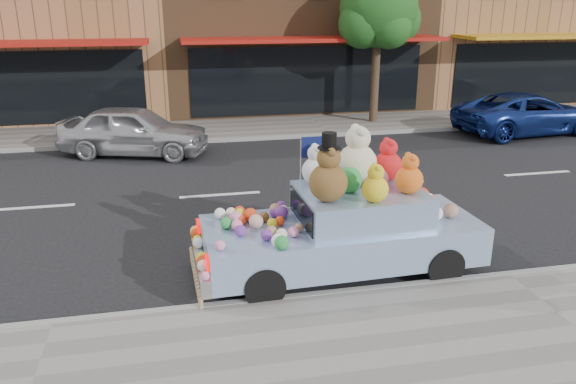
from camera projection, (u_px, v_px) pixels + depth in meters
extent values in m
plane|color=black|center=(388.00, 184.00, 13.38)|extent=(120.00, 120.00, 0.00)
cube|color=gray|center=(573.00, 329.00, 7.34)|extent=(60.00, 3.00, 0.12)
cube|color=gray|center=(318.00, 125.00, 19.37)|extent=(60.00, 3.00, 0.12)
cube|color=gray|center=(508.00, 276.00, 8.72)|extent=(60.00, 0.12, 0.13)
cube|color=gray|center=(330.00, 135.00, 17.98)|extent=(60.00, 0.12, 0.13)
cube|color=#9E6842|center=(29.00, 18.00, 21.40)|extent=(10.00, 8.00, 7.00)
cube|color=black|center=(12.00, 89.00, 18.35)|extent=(8.50, 0.06, 2.40)
cube|color=brown|center=(286.00, 17.00, 23.36)|extent=(10.00, 8.00, 7.00)
cube|color=black|center=(308.00, 80.00, 20.31)|extent=(8.50, 0.06, 2.40)
cube|color=#AB170F|center=(315.00, 39.00, 19.01)|extent=(9.00, 1.80, 0.12)
cube|color=#9E6842|center=(502.00, 16.00, 25.32)|extent=(10.00, 8.00, 7.00)
cube|color=black|center=(552.00, 73.00, 22.27)|extent=(8.50, 0.06, 2.40)
cube|color=#C58B17|center=(574.00, 36.00, 20.97)|extent=(9.00, 1.80, 0.12)
cylinder|color=#38281C|center=(375.00, 79.00, 19.27)|extent=(0.28, 0.28, 3.20)
sphere|color=#164F17|center=(379.00, 8.00, 18.52)|extent=(2.60, 2.60, 2.60)
sphere|color=#164F17|center=(394.00, 20.00, 19.07)|extent=(1.80, 1.80, 1.80)
sphere|color=#164F17|center=(363.00, 24.00, 18.38)|extent=(1.60, 1.60, 1.60)
sphere|color=#164F17|center=(390.00, 27.00, 18.20)|extent=(1.40, 1.40, 1.40)
sphere|color=#164F17|center=(364.00, 17.00, 19.12)|extent=(1.60, 1.60, 1.60)
imported|color=silver|center=(134.00, 131.00, 15.67)|extent=(4.40, 2.81, 1.39)
imported|color=navy|center=(527.00, 113.00, 18.25)|extent=(4.99, 2.75, 1.32)
cylinder|color=black|center=(444.00, 266.00, 8.55)|extent=(0.61, 0.22, 0.60)
cylinder|color=black|center=(401.00, 228.00, 9.98)|extent=(0.61, 0.22, 0.60)
cylinder|color=black|center=(264.00, 287.00, 7.92)|extent=(0.61, 0.22, 0.60)
cylinder|color=black|center=(246.00, 243.00, 9.36)|extent=(0.61, 0.22, 0.60)
cube|color=#95B2DE|center=(341.00, 240.00, 8.87)|extent=(4.35, 1.83, 0.60)
cube|color=#95B2DE|center=(360.00, 205.00, 8.76)|extent=(1.95, 1.56, 0.50)
cube|color=silver|center=(200.00, 263.00, 8.42)|extent=(0.21, 1.78, 0.26)
cube|color=red|center=(208.00, 263.00, 7.70)|extent=(0.07, 0.28, 0.16)
cube|color=red|center=(199.00, 226.00, 8.96)|extent=(0.07, 0.28, 0.16)
cube|color=black|center=(302.00, 210.00, 8.55)|extent=(0.08, 1.30, 0.40)
sphere|color=brown|center=(328.00, 182.00, 8.12)|extent=(0.57, 0.57, 0.57)
sphere|color=brown|center=(329.00, 158.00, 8.00)|extent=(0.35, 0.35, 0.35)
sphere|color=brown|center=(331.00, 152.00, 7.85)|extent=(0.13, 0.13, 0.13)
sphere|color=brown|center=(327.00, 148.00, 8.08)|extent=(0.13, 0.13, 0.13)
cylinder|color=black|center=(329.00, 148.00, 7.95)|extent=(0.34, 0.34, 0.02)
cylinder|color=black|center=(329.00, 140.00, 7.92)|extent=(0.21, 0.21, 0.22)
sphere|color=beige|center=(357.00, 164.00, 8.91)|extent=(0.65, 0.65, 0.65)
sphere|color=beige|center=(358.00, 138.00, 8.78)|extent=(0.40, 0.40, 0.40)
sphere|color=beige|center=(361.00, 132.00, 8.60)|extent=(0.15, 0.15, 0.15)
sphere|color=beige|center=(355.00, 128.00, 8.86)|extent=(0.15, 0.15, 0.15)
sphere|color=#EE5916|center=(409.00, 180.00, 8.48)|extent=(0.43, 0.43, 0.43)
sphere|color=#EE5916|center=(410.00, 162.00, 8.39)|extent=(0.26, 0.26, 0.26)
sphere|color=#EE5916|center=(413.00, 158.00, 8.28)|extent=(0.10, 0.10, 0.10)
sphere|color=#EE5916|center=(408.00, 155.00, 8.45)|extent=(0.10, 0.10, 0.10)
sphere|color=red|center=(388.00, 166.00, 9.11)|extent=(0.47, 0.47, 0.47)
sphere|color=red|center=(389.00, 148.00, 9.01)|extent=(0.29, 0.29, 0.29)
sphere|color=red|center=(391.00, 143.00, 8.88)|extent=(0.11, 0.11, 0.11)
sphere|color=red|center=(387.00, 140.00, 9.07)|extent=(0.11, 0.11, 0.11)
sphere|color=silver|center=(316.00, 171.00, 8.89)|extent=(0.45, 0.45, 0.45)
sphere|color=silver|center=(316.00, 153.00, 8.80)|extent=(0.28, 0.28, 0.28)
sphere|color=silver|center=(318.00, 149.00, 8.68)|extent=(0.11, 0.11, 0.11)
sphere|color=silver|center=(315.00, 146.00, 8.86)|extent=(0.11, 0.11, 0.11)
sphere|color=gold|center=(375.00, 189.00, 8.11)|extent=(0.39, 0.39, 0.39)
sphere|color=gold|center=(376.00, 172.00, 8.03)|extent=(0.24, 0.24, 0.24)
sphere|color=gold|center=(378.00, 169.00, 7.93)|extent=(0.09, 0.09, 0.09)
sphere|color=gold|center=(374.00, 166.00, 8.08)|extent=(0.09, 0.09, 0.09)
sphere|color=#248537|center=(349.00, 180.00, 8.58)|extent=(0.40, 0.40, 0.40)
sphere|color=pink|center=(378.00, 179.00, 8.75)|extent=(0.32, 0.32, 0.32)
sphere|color=pink|center=(237.00, 225.00, 8.43)|extent=(0.17, 0.17, 0.17)
sphere|color=#986B53|center=(275.00, 210.00, 9.01)|extent=(0.20, 0.20, 0.20)
sphere|color=#642B85|center=(266.00, 235.00, 8.08)|extent=(0.17, 0.17, 0.17)
sphere|color=pink|center=(237.00, 225.00, 8.45)|extent=(0.15, 0.15, 0.15)
sphere|color=red|center=(250.00, 215.00, 8.76)|extent=(0.22, 0.22, 0.22)
sphere|color=#248537|center=(282.00, 243.00, 7.77)|extent=(0.20, 0.20, 0.20)
sphere|color=#986B53|center=(275.00, 209.00, 9.06)|extent=(0.17, 0.17, 0.17)
sphere|color=white|center=(283.00, 211.00, 9.00)|extent=(0.18, 0.18, 0.18)
sphere|color=#986B53|center=(272.00, 232.00, 8.18)|extent=(0.17, 0.17, 0.17)
sphere|color=beige|center=(231.00, 213.00, 8.91)|extent=(0.17, 0.17, 0.17)
sphere|color=red|center=(241.00, 220.00, 8.64)|extent=(0.15, 0.15, 0.15)
sphere|color=#986B53|center=(283.00, 244.00, 7.82)|extent=(0.14, 0.14, 0.14)
sphere|color=white|center=(278.00, 240.00, 7.84)|extent=(0.20, 0.20, 0.20)
sphere|color=beige|center=(282.00, 234.00, 8.09)|extent=(0.17, 0.17, 0.17)
sphere|color=red|center=(280.00, 221.00, 8.62)|extent=(0.15, 0.15, 0.15)
sphere|color=#642B85|center=(274.00, 213.00, 8.95)|extent=(0.15, 0.15, 0.15)
sphere|color=red|center=(240.00, 212.00, 8.94)|extent=(0.19, 0.19, 0.19)
sphere|color=pink|center=(236.00, 218.00, 8.67)|extent=(0.21, 0.21, 0.21)
sphere|color=#642B85|center=(281.00, 205.00, 9.27)|extent=(0.15, 0.15, 0.15)
sphere|color=#543418|center=(264.00, 217.00, 8.76)|extent=(0.16, 0.16, 0.16)
sphere|color=#642B85|center=(281.00, 212.00, 8.87)|extent=(0.21, 0.21, 0.21)
sphere|color=yellow|center=(272.00, 223.00, 8.51)|extent=(0.16, 0.16, 0.16)
sphere|color=white|center=(220.00, 213.00, 8.88)|extent=(0.18, 0.18, 0.18)
sphere|color=red|center=(225.00, 222.00, 8.62)|extent=(0.13, 0.13, 0.13)
sphere|color=pink|center=(220.00, 245.00, 7.75)|extent=(0.15, 0.15, 0.15)
sphere|color=pink|center=(294.00, 232.00, 8.20)|extent=(0.16, 0.16, 0.16)
sphere|color=#642B85|center=(241.00, 231.00, 8.22)|extent=(0.17, 0.17, 0.17)
sphere|color=yellow|center=(240.00, 214.00, 8.84)|extent=(0.19, 0.19, 0.19)
sphere|color=#986B53|center=(299.00, 228.00, 8.36)|extent=(0.14, 0.14, 0.14)
sphere|color=#248537|center=(226.00, 223.00, 8.48)|extent=(0.19, 0.19, 0.19)
sphere|color=#D8A88C|center=(256.00, 221.00, 8.48)|extent=(0.22, 0.22, 0.22)
sphere|color=yellow|center=(202.00, 258.00, 8.09)|extent=(0.17, 0.17, 0.17)
sphere|color=white|center=(198.00, 243.00, 8.59)|extent=(0.17, 0.17, 0.17)
sphere|color=yellow|center=(197.00, 240.00, 8.72)|extent=(0.15, 0.15, 0.15)
sphere|color=white|center=(203.00, 266.00, 7.85)|extent=(0.17, 0.17, 0.17)
sphere|color=pink|center=(195.00, 231.00, 9.03)|extent=(0.17, 0.17, 0.17)
sphere|color=red|center=(196.00, 234.00, 8.92)|extent=(0.17, 0.17, 0.17)
sphere|color=pink|center=(205.00, 276.00, 7.61)|extent=(0.12, 0.12, 0.12)
sphere|color=yellow|center=(196.00, 232.00, 9.00)|extent=(0.18, 0.18, 0.18)
sphere|color=red|center=(202.00, 261.00, 8.01)|extent=(0.16, 0.16, 0.16)
sphere|color=#248537|center=(202.00, 259.00, 8.08)|extent=(0.14, 0.14, 0.14)
sphere|color=white|center=(419.00, 208.00, 9.04)|extent=(0.22, 0.22, 0.22)
sphere|color=red|center=(422.00, 195.00, 9.63)|extent=(0.25, 0.25, 0.25)
sphere|color=white|center=(436.00, 214.00, 8.81)|extent=(0.23, 0.23, 0.23)
sphere|color=#543418|center=(418.00, 197.00, 9.50)|extent=(0.24, 0.24, 0.24)
sphere|color=white|center=(428.00, 199.00, 9.50)|extent=(0.20, 0.20, 0.20)
sphere|color=#986B53|center=(451.00, 211.00, 8.92)|extent=(0.24, 0.24, 0.24)
sphere|color=red|center=(430.00, 199.00, 9.53)|extent=(0.19, 0.19, 0.19)
cylinder|color=#997A54|center=(201.00, 305.00, 7.70)|extent=(0.06, 0.06, 0.17)
sphere|color=#997A54|center=(201.00, 299.00, 7.67)|extent=(0.07, 0.07, 0.07)
cylinder|color=#997A54|center=(200.00, 301.00, 7.80)|extent=(0.06, 0.06, 0.17)
sphere|color=#997A54|center=(200.00, 295.00, 7.77)|extent=(0.07, 0.07, 0.07)
cylinder|color=#997A54|center=(200.00, 297.00, 7.91)|extent=(0.06, 0.06, 0.17)
sphere|color=#997A54|center=(199.00, 291.00, 7.88)|extent=(0.07, 0.07, 0.07)
cylinder|color=#997A54|center=(199.00, 294.00, 8.01)|extent=(0.06, 0.06, 0.17)
sphere|color=#997A54|center=(199.00, 288.00, 7.98)|extent=(0.07, 0.07, 0.07)
cylinder|color=#997A54|center=(198.00, 290.00, 8.12)|extent=(0.06, 0.06, 0.17)
sphere|color=#997A54|center=(198.00, 284.00, 8.08)|extent=(0.07, 0.07, 0.07)
cylinder|color=#997A54|center=(198.00, 286.00, 8.22)|extent=(0.06, 0.06, 0.17)
sphere|color=#997A54|center=(197.00, 280.00, 8.19)|extent=(0.07, 0.07, 0.07)
cylinder|color=#997A54|center=(197.00, 283.00, 8.32)|extent=(0.06, 0.06, 0.17)
sphere|color=#997A54|center=(197.00, 277.00, 8.29)|extent=(0.07, 0.07, 0.07)
cylinder|color=#997A54|center=(196.00, 279.00, 8.43)|extent=(0.06, 0.06, 0.17)
sphere|color=#997A54|center=(196.00, 273.00, 8.40)|extent=(0.07, 0.07, 0.07)
cylinder|color=#997A54|center=(196.00, 276.00, 8.53)|extent=(0.06, 0.06, 0.17)
sphere|color=#997A54|center=(195.00, 270.00, 8.50)|extent=(0.07, 0.07, 0.07)
cylinder|color=#997A54|center=(195.00, 272.00, 8.64)|extent=(0.06, 0.06, 0.17)
sphere|color=#997A54|center=(195.00, 267.00, 8.61)|extent=(0.07, 0.07, 0.07)
cylinder|color=#997A54|center=(194.00, 269.00, 8.74)|extent=(0.06, 0.06, 0.17)
sphere|color=#997A54|center=(194.00, 264.00, 8.71)|extent=(0.07, 0.07, 0.07)
cylinder|color=#997A54|center=(194.00, 266.00, 8.84)|extent=(0.06, 0.06, 0.17)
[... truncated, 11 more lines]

